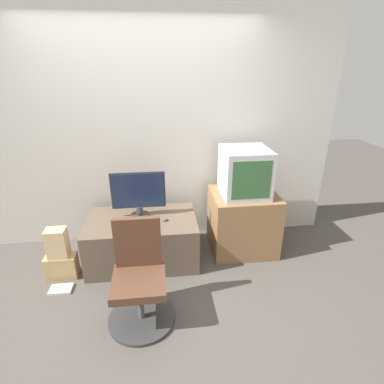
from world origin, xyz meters
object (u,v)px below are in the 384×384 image
(mouse, at_px, (165,220))
(cardboard_box_lower, at_px, (62,266))
(keyboard, at_px, (141,223))
(main_monitor, at_px, (138,194))
(office_chair, at_px, (140,283))
(book, at_px, (61,289))
(crt_tv, at_px, (245,172))

(mouse, relative_size, cardboard_box_lower, 0.18)
(keyboard, xyz_separation_m, cardboard_box_lower, (-0.82, -0.11, -0.39))
(main_monitor, height_order, office_chair, main_monitor)
(cardboard_box_lower, xyz_separation_m, book, (0.03, -0.22, -0.11))
(mouse, xyz_separation_m, crt_tv, (0.87, 0.15, 0.44))
(crt_tv, xyz_separation_m, cardboard_box_lower, (-1.95, -0.29, -0.84))
(main_monitor, relative_size, crt_tv, 1.10)
(office_chair, distance_m, cardboard_box_lower, 1.06)
(main_monitor, bearing_deg, office_chair, -88.58)
(main_monitor, distance_m, cardboard_box_lower, 1.07)
(crt_tv, bearing_deg, cardboard_box_lower, -171.59)
(keyboard, bearing_deg, book, -157.24)
(mouse, distance_m, book, 1.21)
(cardboard_box_lower, height_order, book, cardboard_box_lower)
(mouse, bearing_deg, cardboard_box_lower, -172.83)
(keyboard, height_order, mouse, mouse)
(main_monitor, xyz_separation_m, cardboard_box_lower, (-0.81, -0.28, -0.64))
(crt_tv, distance_m, office_chair, 1.57)
(mouse, height_order, cardboard_box_lower, mouse)
(cardboard_box_lower, bearing_deg, mouse, 7.17)
(office_chair, bearing_deg, main_monitor, 91.42)
(crt_tv, distance_m, book, 2.20)
(cardboard_box_lower, bearing_deg, keyboard, 7.58)
(office_chair, bearing_deg, mouse, 72.15)
(main_monitor, distance_m, crt_tv, 1.16)
(main_monitor, xyz_separation_m, book, (-0.77, -0.50, -0.76))
(mouse, relative_size, crt_tv, 0.10)
(keyboard, height_order, office_chair, office_chair)
(main_monitor, relative_size, book, 2.70)
(mouse, distance_m, office_chair, 0.82)
(crt_tv, bearing_deg, book, -165.09)
(cardboard_box_lower, bearing_deg, main_monitor, 19.27)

